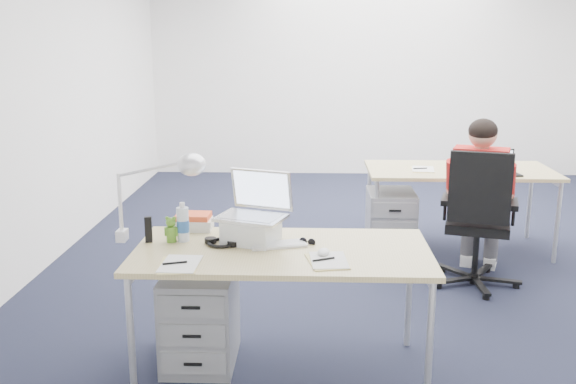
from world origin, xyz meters
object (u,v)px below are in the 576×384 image
(water_bottle, at_px, (183,222))
(bear_figurine, at_px, (171,229))
(book_stack, at_px, (194,221))
(far_cup, at_px, (491,159))
(sunglasses, at_px, (307,242))
(desk_near, at_px, (282,257))
(computer_mouse, at_px, (324,252))
(office_chair, at_px, (476,247))
(can_koozie, at_px, (227,234))
(wireless_keyboard, at_px, (278,245))
(drawer_pedestal_near, at_px, (200,317))
(cordless_phone, at_px, (148,230))
(dark_laptop, at_px, (502,162))
(desk_far, at_px, (459,174))
(silver_laptop, at_px, (251,209))
(seated_person, at_px, (480,199))
(headphones, at_px, (222,242))
(desk_lamp, at_px, (148,196))

(water_bottle, xyz_separation_m, bear_figurine, (-0.06, -0.02, -0.04))
(book_stack, bearing_deg, far_cup, 42.57)
(sunglasses, distance_m, far_cup, 2.88)
(water_bottle, bearing_deg, desk_near, -12.35)
(computer_mouse, distance_m, bear_figurine, 0.87)
(office_chair, xyz_separation_m, can_koozie, (-1.72, -1.28, 0.48))
(wireless_keyboard, xyz_separation_m, sunglasses, (0.16, 0.05, 0.00))
(wireless_keyboard, distance_m, can_koozie, 0.29)
(drawer_pedestal_near, height_order, book_stack, book_stack)
(cordless_phone, xyz_separation_m, far_cup, (2.52, 2.38, -0.03))
(can_koozie, height_order, book_stack, can_koozie)
(bear_figurine, height_order, dark_laptop, dark_laptop)
(desk_far, distance_m, silver_laptop, 2.69)
(book_stack, distance_m, dark_laptop, 2.81)
(desk_far, distance_m, book_stack, 2.75)
(silver_laptop, distance_m, water_bottle, 0.39)
(can_koozie, bearing_deg, computer_mouse, -19.40)
(office_chair, relative_size, silver_laptop, 2.76)
(seated_person, relative_size, far_cup, 13.24)
(headphones, bearing_deg, sunglasses, 23.74)
(wireless_keyboard, height_order, book_stack, book_stack)
(cordless_phone, bearing_deg, bear_figurine, -3.61)
(silver_laptop, distance_m, computer_mouse, 0.49)
(water_bottle, distance_m, book_stack, 0.24)
(bear_figurine, bearing_deg, desk_far, 60.88)
(bear_figurine, bearing_deg, desk_lamp, -169.35)
(water_bottle, distance_m, dark_laptop, 2.97)
(water_bottle, bearing_deg, office_chair, 32.33)
(seated_person, height_order, dark_laptop, seated_person)
(office_chair, height_order, far_cup, office_chair)
(desk_near, bearing_deg, water_bottle, 167.65)
(computer_mouse, xyz_separation_m, bear_figurine, (-0.85, 0.20, 0.06))
(book_stack, height_order, desk_lamp, desk_lamp)
(silver_laptop, relative_size, far_cup, 4.05)
(office_chair, bearing_deg, far_cup, 87.05)
(silver_laptop, relative_size, sunglasses, 4.03)
(water_bottle, relative_size, far_cup, 2.33)
(silver_laptop, bearing_deg, headphones, -141.34)
(bear_figurine, bearing_deg, dark_laptop, 53.72)
(silver_laptop, distance_m, wireless_keyboard, 0.25)
(book_stack, bearing_deg, headphones, -54.66)
(office_chair, xyz_separation_m, dark_laptop, (0.33, 0.63, 0.54))
(silver_laptop, height_order, bear_figurine, silver_laptop)
(silver_laptop, xyz_separation_m, bear_figurine, (-0.45, -0.01, -0.12))
(desk_near, relative_size, desk_lamp, 3.05)
(headphones, relative_size, desk_lamp, 0.39)
(office_chair, height_order, bear_figurine, office_chair)
(desk_lamp, xyz_separation_m, far_cup, (2.52, 2.36, -0.21))
(headphones, bearing_deg, seated_person, 58.74)
(bear_figurine, bearing_deg, book_stack, 86.06)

